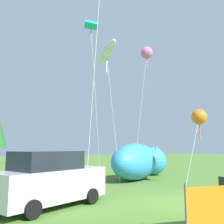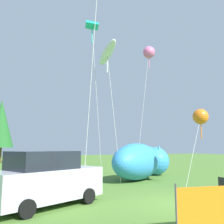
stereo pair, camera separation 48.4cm
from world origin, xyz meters
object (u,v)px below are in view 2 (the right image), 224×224
(kite_pink_octopus, at_px, (149,53))
(kite_white_ghost, at_px, (107,53))
(kite_orange_flower, at_px, (201,117))
(inflatable_cat, at_px, (142,162))
(kite_teal_diamond, at_px, (92,29))
(parked_car, at_px, (46,179))

(kite_pink_octopus, bearing_deg, kite_white_ghost, -160.35)
(kite_white_ghost, bearing_deg, kite_orange_flower, -34.30)
(kite_orange_flower, bearing_deg, inflatable_cat, 107.54)
(inflatable_cat, xyz_separation_m, kite_pink_octopus, (1.13, 0.41, 8.48))
(inflatable_cat, distance_m, kite_white_ghost, 7.90)
(inflatable_cat, bearing_deg, kite_pink_octopus, -13.07)
(kite_orange_flower, xyz_separation_m, kite_teal_diamond, (-5.15, 4.60, 6.43))
(kite_white_ghost, height_order, kite_teal_diamond, kite_teal_diamond)
(kite_white_ghost, bearing_deg, inflatable_cat, 19.54)
(parked_car, bearing_deg, kite_pink_octopus, 9.55)
(parked_car, relative_size, kite_orange_flower, 1.04)
(parked_car, xyz_separation_m, kite_orange_flower, (9.20, 1.03, 2.99))
(kite_orange_flower, bearing_deg, kite_white_ghost, 145.70)
(kite_white_ghost, xyz_separation_m, kite_teal_diamond, (-0.49, 1.42, 2.20))
(parked_car, bearing_deg, inflatable_cat, 11.17)
(parked_car, xyz_separation_m, inflatable_cat, (7.83, 5.37, 0.13))
(kite_teal_diamond, bearing_deg, parked_car, -125.77)
(kite_pink_octopus, relative_size, kite_orange_flower, 2.26)
(kite_pink_octopus, bearing_deg, kite_teal_diamond, -178.18)
(parked_car, height_order, kite_pink_octopus, kite_pink_octopus)
(kite_teal_diamond, bearing_deg, kite_pink_octopus, 1.82)
(kite_pink_octopus, distance_m, kite_orange_flower, 7.36)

